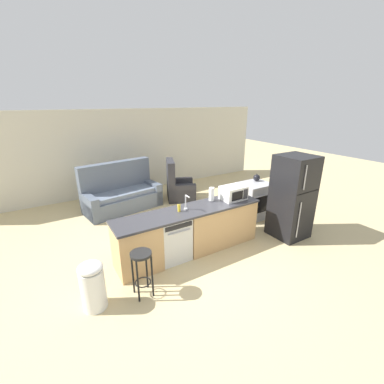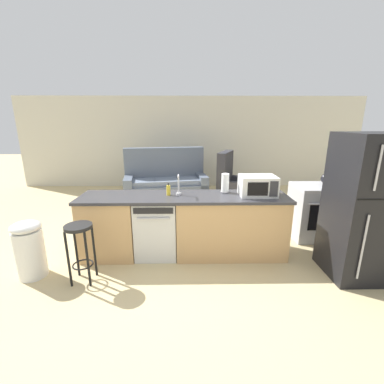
{
  "view_description": "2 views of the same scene",
  "coord_description": "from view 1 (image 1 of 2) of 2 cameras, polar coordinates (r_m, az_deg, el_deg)",
  "views": [
    {
      "loc": [
        -2.11,
        -3.8,
        2.83
      ],
      "look_at": [
        0.42,
        0.37,
        1.09
      ],
      "focal_mm": 24.0,
      "sensor_mm": 36.0,
      "label": 1
    },
    {
      "loc": [
        0.21,
        -3.47,
        1.91
      ],
      "look_at": [
        0.27,
        0.5,
        0.81
      ],
      "focal_mm": 24.0,
      "sensor_mm": 36.0,
      "label": 2
    }
  ],
  "objects": [
    {
      "name": "armchair",
      "position": [
        7.74,
        -3.21,
        0.95
      ],
      "size": [
        1.06,
        1.09,
        1.2
      ],
      "color": "#2D2D33",
      "rests_on": "ground_plane"
    },
    {
      "name": "stove_range",
      "position": [
        6.66,
        13.56,
        -1.8
      ],
      "size": [
        0.76,
        0.68,
        0.9
      ],
      "color": "#A8AAB2",
      "rests_on": "ground_plane"
    },
    {
      "name": "kettle",
      "position": [
        6.7,
        14.18,
        3.09
      ],
      "size": [
        0.21,
        0.17,
        0.19
      ],
      "color": "black",
      "rests_on": "stove_range"
    },
    {
      "name": "refrigerator",
      "position": [
        5.85,
        21.38,
        -1.06
      ],
      "size": [
        0.72,
        0.73,
        1.79
      ],
      "color": "black",
      "rests_on": "ground_plane"
    },
    {
      "name": "ground_plane",
      "position": [
        5.18,
        -1.87,
        -13.41
      ],
      "size": [
        24.0,
        24.0,
        0.0
      ],
      "primitive_type": "plane",
      "color": "tan"
    },
    {
      "name": "paper_towel_roll",
      "position": [
        5.2,
        4.36,
        -0.54
      ],
      "size": [
        0.14,
        0.14,
        0.28
      ],
      "color": "#4C4C51",
      "rests_on": "kitchen_counter"
    },
    {
      "name": "soap_bottle",
      "position": [
        4.72,
        -2.9,
        -3.52
      ],
      "size": [
        0.06,
        0.06,
        0.18
      ],
      "color": "yellow",
      "rests_on": "kitchen_counter"
    },
    {
      "name": "microwave",
      "position": [
        5.33,
        9.17,
        -0.18
      ],
      "size": [
        0.5,
        0.37,
        0.28
      ],
      "color": "white",
      "rests_on": "kitchen_counter"
    },
    {
      "name": "wall_back",
      "position": [
        8.49,
        -14.38,
        8.7
      ],
      "size": [
        10.0,
        0.06,
        2.6
      ],
      "color": "beige",
      "rests_on": "ground_plane"
    },
    {
      "name": "bar_stool",
      "position": [
        4.02,
        -11.13,
        -15.57
      ],
      "size": [
        0.32,
        0.32,
        0.74
      ],
      "color": "black",
      "rests_on": "ground_plane"
    },
    {
      "name": "kitchen_counter",
      "position": [
        5.07,
        0.46,
        -8.68
      ],
      "size": [
        2.94,
        0.66,
        0.9
      ],
      "color": "tan",
      "rests_on": "ground_plane"
    },
    {
      "name": "trash_bin",
      "position": [
        4.08,
        -21.19,
        -18.75
      ],
      "size": [
        0.35,
        0.35,
        0.74
      ],
      "color": "white",
      "rests_on": "ground_plane"
    },
    {
      "name": "dishwasher",
      "position": [
        4.87,
        -4.53,
        -10.06
      ],
      "size": [
        0.58,
        0.61,
        0.84
      ],
      "color": "silver",
      "rests_on": "ground_plane"
    },
    {
      "name": "couch",
      "position": [
        7.3,
        -15.53,
        -0.56
      ],
      "size": [
        2.12,
        1.21,
        1.27
      ],
      "color": "#515B6B",
      "rests_on": "ground_plane"
    },
    {
      "name": "sink_faucet",
      "position": [
        4.75,
        -1.34,
        -2.55
      ],
      "size": [
        0.07,
        0.18,
        0.3
      ],
      "color": "silver",
      "rests_on": "kitchen_counter"
    }
  ]
}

